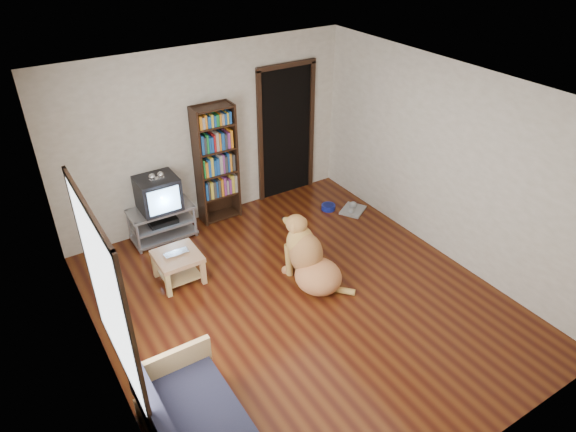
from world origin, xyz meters
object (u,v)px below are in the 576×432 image
dog_bowl (328,207)px  coffee_table (178,262)px  laptop (178,255)px  crt_tv (157,192)px  dog (310,260)px  grey_rag (353,210)px  bookshelf (216,158)px  tv_stand (162,222)px

dog_bowl → coffee_table: coffee_table is taller
laptop → crt_tv: 1.15m
laptop → coffee_table: size_ratio=0.56×
coffee_table → dog: (1.40, -0.93, 0.06)m
crt_tv → dog: 2.37m
grey_rag → dog: bearing=-145.6°
laptop → dog_bowl: size_ratio=1.41×
bookshelf → dog: 2.18m
crt_tv → bookshelf: 0.99m
laptop → coffee_table: 0.14m
coffee_table → dog: bearing=-33.7°
dog_bowl → coffee_table: bearing=-171.4°
tv_stand → bookshelf: 1.20m
dog_bowl → bookshelf: bookshelf is taller
tv_stand → bookshelf: size_ratio=0.50×
grey_rag → tv_stand: (-2.80, 0.88, 0.25)m
coffee_table → tv_stand: bearing=80.2°
laptop → coffee_table: laptop is taller
crt_tv → coffee_table: size_ratio=1.05×
dog_bowl → grey_rag: bearing=-39.8°
laptop → dog: size_ratio=0.29×
laptop → tv_stand: (0.18, 1.07, -0.14)m
dog_bowl → crt_tv: (-2.50, 0.65, 0.70)m
grey_rag → dog_bowl: bearing=140.2°
bookshelf → laptop: bearing=-134.2°
laptop → grey_rag: laptop is taller
laptop → dog_bowl: bearing=9.4°
coffee_table → laptop: bearing=-90.0°
crt_tv → dog_bowl: bearing=-14.7°
laptop → bookshelf: bookshelf is taller
dog_bowl → crt_tv: size_ratio=0.38×
dog_bowl → coffee_table: (-2.68, -0.40, 0.24)m
laptop → dog: (1.40, -0.90, -0.08)m
tv_stand → coffee_table: size_ratio=1.64×
tv_stand → crt_tv: bearing=90.0°
crt_tv → coffee_table: bearing=-99.6°
dog_bowl → grey_rag: (0.30, -0.25, -0.03)m
tv_stand → dog: dog is taller
grey_rag → coffee_table: bearing=-177.0°
laptop → bookshelf: (1.13, 1.16, 0.59)m
dog_bowl → bookshelf: size_ratio=0.12×
laptop → tv_stand: size_ratio=0.34×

